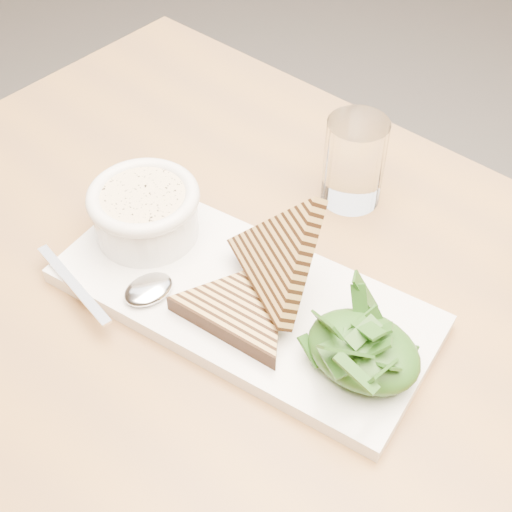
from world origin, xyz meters
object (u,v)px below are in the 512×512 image
Objects in this scene: table_top at (301,406)px; glass_near at (354,162)px; soup_bowl at (146,217)px; platter at (243,298)px.

table_top is 0.27m from glass_near.
soup_bowl is 1.04× the size of glass_near.
soup_bowl is (-0.23, 0.06, 0.06)m from table_top.
table_top is at bearing -13.84° from soup_bowl.
table_top is at bearing -67.53° from glass_near.
glass_near reaches higher than table_top.
soup_bowl is at bearing -124.71° from glass_near.
platter is at bearing -90.33° from glass_near.
platter is 0.13m from soup_bowl.
platter is (-0.10, 0.05, 0.03)m from table_top.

